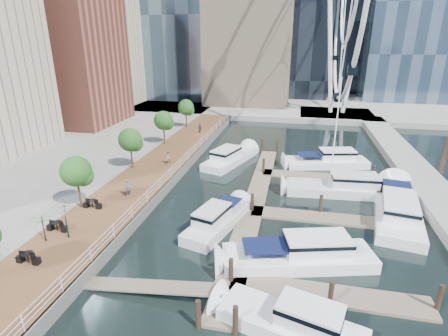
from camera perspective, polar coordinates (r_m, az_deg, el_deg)
ground at (r=25.69m, az=-4.80°, el=-14.61°), size 520.00×520.00×0.00m
boardwalk at (r=40.86m, az=-10.98°, el=-0.41°), size 6.00×60.00×1.00m
seawall at (r=39.83m, az=-6.99°, el=-0.73°), size 0.25×60.00×1.00m
land_far at (r=123.10m, az=9.14°, el=13.38°), size 200.00×114.00×1.00m
breakwater at (r=44.67m, az=28.96°, el=-0.87°), size 4.00×60.00×1.00m
pier at (r=73.89m, az=17.82°, el=8.23°), size 14.00×12.00×1.00m
railing at (r=39.51m, az=-7.19°, el=0.67°), size 0.10×60.00×1.05m
floating_docks at (r=33.30m, az=13.57°, el=-5.53°), size 16.00×34.00×2.60m
midrise_condos at (r=61.65m, az=-29.81°, el=16.57°), size 19.00×67.00×28.00m
street_trees at (r=39.84m, az=-15.08°, el=4.46°), size 2.60×42.60×4.60m
cafe_tables at (r=28.04m, az=-27.36°, el=-10.53°), size 2.50×13.70×0.74m
yacht_foreground at (r=25.69m, az=11.92°, el=-15.02°), size 11.79×5.90×2.15m
pedestrian_near at (r=33.38m, az=-15.35°, el=-3.17°), size 0.68×0.69×1.60m
pedestrian_mid at (r=41.18m, az=-9.19°, el=1.76°), size 0.85×0.94×1.57m
pedestrian_far at (r=54.35m, az=-3.96°, el=6.49°), size 0.95×0.89×1.57m
moored_yachts at (r=36.36m, az=16.09°, el=-4.37°), size 23.19×34.16×11.50m
cafe_seating at (r=27.10m, az=-27.79°, el=-9.59°), size 4.77×8.55×2.73m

